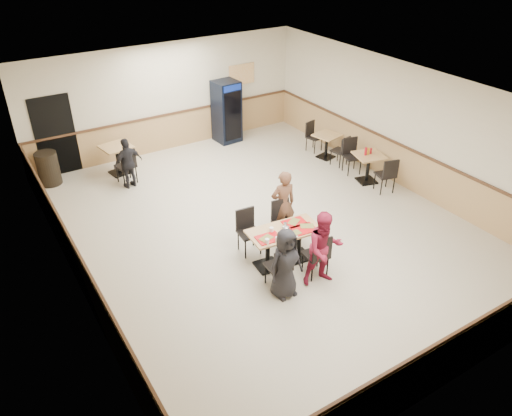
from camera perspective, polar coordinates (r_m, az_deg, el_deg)
ground at (r=10.99m, az=0.92°, el=-2.09°), size 10.00×10.00×0.00m
room_shell at (r=13.46m, az=1.41°, el=7.22°), size 10.00×10.00×10.00m
main_table at (r=9.66m, az=3.20°, el=-3.77°), size 1.46×0.83×0.75m
main_chairs at (r=9.66m, az=2.93°, el=-3.96°), size 1.39×1.75×0.95m
diner_woman_left at (r=8.78m, az=3.38°, el=-6.35°), size 0.68×0.46×1.37m
diner_woman_right at (r=9.10m, az=7.79°, el=-4.64°), size 0.83×0.70×1.49m
diner_man_opposite at (r=10.33m, az=3.11°, el=0.43°), size 0.60×0.44×1.51m
lone_diner at (r=12.68m, az=-14.40°, el=4.99°), size 0.80×0.45×1.29m
tabletop_clutter at (r=9.47m, az=3.56°, el=-2.59°), size 1.24×0.64×0.12m
side_table_near at (r=12.91m, az=12.73°, el=4.94°), size 0.85×0.85×0.75m
side_table_near_chair_south at (r=12.55m, az=14.57°, el=3.80°), size 0.54×0.54×0.95m
side_table_near_chair_north at (r=13.30m, az=10.97°, el=5.84°), size 0.54×0.54×0.95m
side_table_far at (r=14.06m, az=8.08°, el=7.44°), size 0.76×0.76×0.68m
side_table_far_chair_south at (r=13.69m, az=9.52°, el=6.55°), size 0.48×0.48×0.87m
side_table_far_chair_north at (r=14.45m, az=6.70°, el=8.12°), size 0.48×0.48×0.87m
condiment_caddy at (r=12.78m, az=12.65°, el=6.36°), size 0.23×0.06×0.20m
back_table at (r=13.50m, az=-15.57°, el=5.83°), size 0.83×0.83×0.77m
back_table_chair_lone at (r=12.97m, az=-14.69°, el=4.78°), size 0.52×0.52×0.98m
pepsi_cooler at (r=14.91m, az=-3.37°, el=10.94°), size 0.73×0.73×1.81m
trash_bin at (r=13.56m, az=-22.65°, el=4.19°), size 0.54×0.54×0.85m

